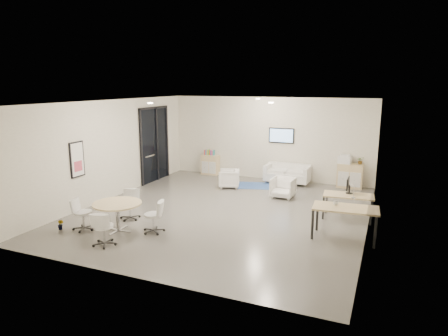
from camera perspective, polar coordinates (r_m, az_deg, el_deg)
name	(u,v)px	position (r m, az deg, el deg)	size (l,w,h in m)	color
room_shell	(225,158)	(11.49, 0.08, 1.42)	(9.60, 10.60, 4.80)	#5C5954
glass_door	(155,142)	(15.53, -9.88, 3.65)	(0.09, 1.90, 2.85)	black
artwork	(77,160)	(12.33, -20.25, 1.14)	(0.05, 0.54, 1.04)	black
wall_tv	(281,136)	(15.50, 8.20, 4.61)	(0.98, 0.06, 0.58)	black
ceiling_spots	(229,101)	(12.16, 0.74, 9.50)	(3.14, 4.14, 0.03)	#FFEAC6
sideboard_left	(210,165)	(16.53, -1.96, 0.46)	(0.72, 0.38, 0.81)	#D4B57F
sideboard_right	(350,176)	(15.09, 17.53, -1.07)	(0.89, 0.43, 0.89)	#D4B57F
books	(210,152)	(16.46, -2.08, 2.24)	(0.42, 0.14, 0.22)	red
printer	(345,159)	(15.00, 16.90, 1.20)	(0.49, 0.42, 0.32)	white
loveseat	(288,174)	(15.29, 9.06, -0.90)	(1.67, 0.86, 0.62)	white
blue_rug	(257,186)	(14.81, 4.80, -2.53)	(1.56, 1.04, 0.01)	#315598
armchair_left	(229,178)	(14.48, 0.71, -1.38)	(0.70, 0.65, 0.72)	white
armchair_right	(283,187)	(13.32, 8.43, -2.65)	(0.72, 0.68, 0.74)	white
desk_rear	(348,197)	(11.58, 17.36, -4.00)	(1.39, 0.78, 0.70)	#D4B57F
desk_front	(345,211)	(10.07, 16.96, -5.84)	(1.58, 0.88, 0.80)	#D4B57F
monitor	(348,185)	(11.65, 17.33, -2.34)	(0.20, 0.50, 0.44)	black
round_table	(117,206)	(10.51, -15.00, -5.26)	(1.23, 1.23, 0.75)	#D4B57F
meeting_chairs	(118,216)	(10.59, -14.93, -6.58)	(2.49, 2.49, 0.82)	white
plant_cabinet	(360,161)	(14.98, 18.92, 0.91)	(0.25, 0.28, 0.22)	#3F7F3F
plant_floor	(61,227)	(11.25, -22.28, -7.85)	(0.15, 0.28, 0.12)	#3F7F3F
cup	(336,203)	(10.14, 15.70, -4.79)	(0.12, 0.10, 0.12)	white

